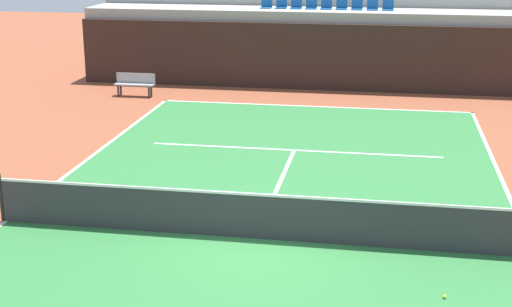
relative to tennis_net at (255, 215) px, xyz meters
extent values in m
plane|color=brown|center=(0.00, 0.00, -0.51)|extent=(80.00, 80.00, 0.00)
cube|color=#2D7238|center=(0.00, 0.00, -0.50)|extent=(11.00, 24.00, 0.01)
cube|color=white|center=(0.00, 11.95, -0.50)|extent=(11.00, 0.10, 0.00)
cube|color=white|center=(-5.45, 0.00, -0.50)|extent=(0.10, 24.00, 0.00)
cube|color=white|center=(0.00, 6.40, -0.50)|extent=(8.26, 0.10, 0.00)
cube|color=white|center=(0.00, 3.20, -0.50)|extent=(0.10, 6.40, 0.00)
cube|color=black|center=(0.00, 14.98, 0.77)|extent=(19.39, 0.30, 2.57)
cube|color=#9E9E99|center=(0.00, 16.33, 0.98)|extent=(19.39, 2.40, 2.97)
cube|color=#9E9E99|center=(0.00, 18.73, 1.34)|extent=(19.39, 2.40, 3.70)
cube|color=#145193|center=(-2.43, 16.33, 2.49)|extent=(0.44, 0.44, 0.04)
cube|color=#145193|center=(-2.43, 16.53, 2.71)|extent=(0.44, 0.04, 0.40)
cube|color=#145193|center=(-1.82, 16.33, 2.49)|extent=(0.44, 0.44, 0.04)
cube|color=#145193|center=(-1.82, 16.53, 2.71)|extent=(0.44, 0.04, 0.40)
cube|color=#145193|center=(-1.21, 16.33, 2.49)|extent=(0.44, 0.44, 0.04)
cube|color=#145193|center=(-1.21, 16.53, 2.71)|extent=(0.44, 0.04, 0.40)
cube|color=#145193|center=(-0.61, 16.33, 2.49)|extent=(0.44, 0.44, 0.04)
cube|color=#145193|center=(-0.61, 16.53, 2.71)|extent=(0.44, 0.04, 0.40)
cube|color=#145193|center=(0.00, 16.33, 2.49)|extent=(0.44, 0.44, 0.04)
cube|color=#145193|center=(0.00, 16.53, 2.71)|extent=(0.44, 0.04, 0.40)
cube|color=#145193|center=(0.61, 16.33, 2.49)|extent=(0.44, 0.44, 0.04)
cube|color=#145193|center=(0.61, 16.53, 2.71)|extent=(0.44, 0.04, 0.40)
cube|color=#145193|center=(1.21, 16.33, 2.49)|extent=(0.44, 0.44, 0.04)
cube|color=#145193|center=(1.21, 16.53, 2.71)|extent=(0.44, 0.04, 0.40)
cube|color=#145193|center=(1.82, 16.33, 2.49)|extent=(0.44, 0.44, 0.04)
cube|color=#145193|center=(1.82, 16.53, 2.71)|extent=(0.44, 0.04, 0.40)
cube|color=#145193|center=(2.43, 16.33, 2.49)|extent=(0.44, 0.44, 0.04)
cube|color=#145193|center=(2.43, 16.53, 2.71)|extent=(0.44, 0.04, 0.40)
cylinder|color=black|center=(-5.50, 0.00, 0.04)|extent=(0.08, 0.08, 1.07)
cube|color=#333338|center=(0.00, 0.00, -0.04)|extent=(10.90, 0.02, 0.92)
cube|color=white|center=(0.00, 0.00, 0.45)|extent=(10.90, 0.04, 0.05)
cube|color=#99999E|center=(-6.81, 12.53, -0.06)|extent=(1.50, 0.40, 0.05)
cube|color=#99999E|center=(-6.81, 12.71, 0.16)|extent=(1.50, 0.04, 0.36)
cube|color=#2D2D33|center=(-7.41, 12.39, -0.30)|extent=(0.06, 0.06, 0.42)
cube|color=#2D2D33|center=(-6.21, 12.39, -0.30)|extent=(0.06, 0.06, 0.42)
cube|color=#2D2D33|center=(-7.41, 12.67, -0.30)|extent=(0.06, 0.06, 0.42)
cube|color=#2D2D33|center=(-6.21, 12.67, -0.30)|extent=(0.06, 0.06, 0.42)
sphere|color=#CCE033|center=(3.62, -1.97, -0.47)|extent=(0.07, 0.07, 0.07)
camera|label=1|loc=(2.42, -13.74, 5.50)|focal=52.24mm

